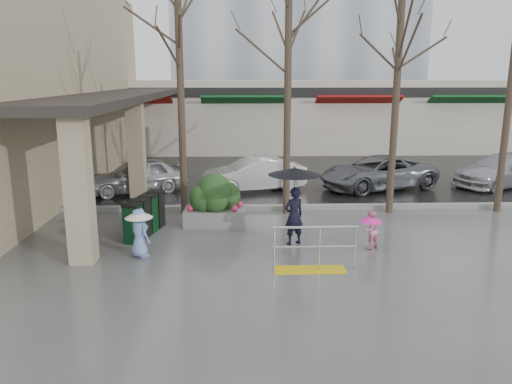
{
  "coord_description": "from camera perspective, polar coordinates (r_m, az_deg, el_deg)",
  "views": [
    {
      "loc": [
        -0.24,
        -11.62,
        4.23
      ],
      "look_at": [
        0.16,
        0.97,
        1.3
      ],
      "focal_mm": 35.0,
      "sensor_mm": 36.0,
      "label": 1
    }
  ],
  "objects": [
    {
      "name": "street_asphalt",
      "position": [
        33.89,
        -1.42,
        5.93
      ],
      "size": [
        120.0,
        36.0,
        0.01
      ],
      "primitive_type": "cube",
      "color": "black",
      "rests_on": "ground"
    },
    {
      "name": "canopy_slab",
      "position": [
        20.15,
        -15.19,
        10.93
      ],
      "size": [
        2.8,
        18.0,
        0.25
      ],
      "primitive_type": "cube",
      "color": "#2D2823",
      "rests_on": "pillar_front"
    },
    {
      "name": "tree_midwest",
      "position": [
        15.32,
        3.72,
        16.83
      ],
      "size": [
        3.2,
        3.2,
        7.0
      ],
      "color": "#382B21",
      "rests_on": "ground"
    },
    {
      "name": "car_b",
      "position": [
        18.78,
        -0.23,
        2.05
      ],
      "size": [
        4.04,
        2.28,
        1.26
      ],
      "primitive_type": "imported",
      "rotation": [
        0.0,
        0.0,
        -1.31
      ],
      "color": "white",
      "rests_on": "ground"
    },
    {
      "name": "curb",
      "position": [
        16.17,
        -0.93,
        -1.8
      ],
      "size": [
        120.0,
        0.3,
        0.15
      ],
      "primitive_type": "cube",
      "color": "gray",
      "rests_on": "ground"
    },
    {
      "name": "handrail",
      "position": [
        11.23,
        6.52,
        -7.07
      ],
      "size": [
        1.9,
        0.5,
        1.03
      ],
      "color": "yellow",
      "rests_on": "ground"
    },
    {
      "name": "car_c",
      "position": [
        19.68,
        13.74,
        2.18
      ],
      "size": [
        4.97,
        3.48,
        1.26
      ],
      "primitive_type": "imported",
      "rotation": [
        0.0,
        0.0,
        -1.23
      ],
      "color": "slate",
      "rests_on": "ground"
    },
    {
      "name": "pillar_front",
      "position": [
        11.97,
        -19.6,
        0.37
      ],
      "size": [
        0.55,
        0.55,
        3.5
      ],
      "primitive_type": "cube",
      "color": "tan",
      "rests_on": "ground"
    },
    {
      "name": "child_pink",
      "position": [
        12.79,
        12.95,
        -3.89
      ],
      "size": [
        0.6,
        0.58,
        0.98
      ],
      "rotation": [
        0.0,
        0.0,
        3.68
      ],
      "color": "#F696C1",
      "rests_on": "ground"
    },
    {
      "name": "car_d",
      "position": [
        21.93,
        26.37,
        2.28
      ],
      "size": [
        4.68,
        3.42,
        1.26
      ],
      "primitive_type": "imported",
      "rotation": [
        0.0,
        0.0,
        -1.14
      ],
      "color": "#B5B5BA",
      "rests_on": "ground"
    },
    {
      "name": "storefront_row",
      "position": [
        29.75,
        2.53,
        8.81
      ],
      "size": [
        34.0,
        6.74,
        4.0
      ],
      "color": "beige",
      "rests_on": "ground"
    },
    {
      "name": "pillar_back",
      "position": [
        18.17,
        -13.49,
        4.89
      ],
      "size": [
        0.55,
        0.55,
        3.5
      ],
      "primitive_type": "cube",
      "color": "tan",
      "rests_on": "ground"
    },
    {
      "name": "news_boxes",
      "position": [
        13.93,
        -12.58,
        -2.65
      ],
      "size": [
        0.87,
        1.93,
        1.05
      ],
      "rotation": [
        0.0,
        0.0,
        -0.25
      ],
      "color": "#0B3119",
      "rests_on": "ground"
    },
    {
      "name": "child_blue",
      "position": [
        12.18,
        -13.18,
        -4.08
      ],
      "size": [
        0.68,
        0.68,
        1.19
      ],
      "rotation": [
        0.0,
        0.0,
        2.36
      ],
      "color": "#7994D7",
      "rests_on": "ground"
    },
    {
      "name": "planter",
      "position": [
        14.4,
        -4.72,
        -1.01
      ],
      "size": [
        1.78,
        1.03,
        1.53
      ],
      "rotation": [
        0.0,
        0.0,
        -0.03
      ],
      "color": "gray",
      "rests_on": "ground"
    },
    {
      "name": "tree_west",
      "position": [
        15.35,
        -8.77,
        16.14
      ],
      "size": [
        3.2,
        3.2,
        6.8
      ],
      "color": "#382B21",
      "rests_on": "ground"
    },
    {
      "name": "tree_mideast",
      "position": [
        15.95,
        16.0,
        14.87
      ],
      "size": [
        3.2,
        3.2,
        6.5
      ],
      "color": "#382B21",
      "rests_on": "ground"
    },
    {
      "name": "woman",
      "position": [
        12.62,
        4.39,
        -0.09
      ],
      "size": [
        1.34,
        1.34,
        2.05
      ],
      "rotation": [
        0.0,
        0.0,
        3.59
      ],
      "color": "black",
      "rests_on": "ground"
    },
    {
      "name": "near_building",
      "position": [
        21.49,
        -26.43,
        11.15
      ],
      "size": [
        6.0,
        18.0,
        8.0
      ],
      "primitive_type": "cube",
      "color": "tan",
      "rests_on": "ground"
    },
    {
      "name": "car_a",
      "position": [
        19.03,
        -13.5,
        1.83
      ],
      "size": [
        3.99,
        2.82,
        1.26
      ],
      "primitive_type": "imported",
      "rotation": [
        0.0,
        0.0,
        -1.17
      ],
      "color": "silver",
      "rests_on": "ground"
    },
    {
      "name": "ground",
      "position": [
        12.37,
        -0.62,
        -6.9
      ],
      "size": [
        120.0,
        120.0,
        0.0
      ],
      "primitive_type": "plane",
      "color": "#51514F",
      "rests_on": "ground"
    }
  ]
}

